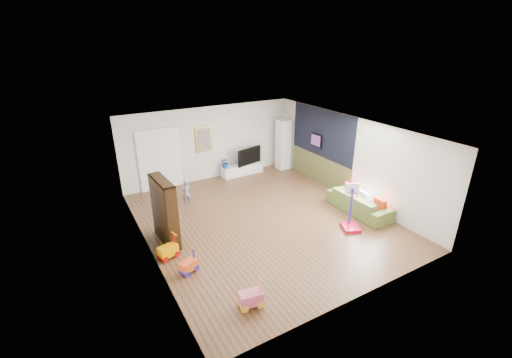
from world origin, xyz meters
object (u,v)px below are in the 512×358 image
sofa (359,203)px  basketball_hoop (353,208)px  media_console (242,169)px  bookshelf (165,212)px

sofa → basketball_hoop: 1.18m
media_console → basketball_hoop: (0.69, -5.14, 0.46)m
media_console → sofa: 4.80m
bookshelf → basketball_hoop: bookshelf is taller
media_console → bookshelf: size_ratio=0.95×
bookshelf → sofa: 5.72m
bookshelf → media_console: bearing=35.8°
sofa → bookshelf: bearing=76.2°
media_console → bookshelf: bearing=-142.3°
media_console → basketball_hoop: size_ratio=1.27×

